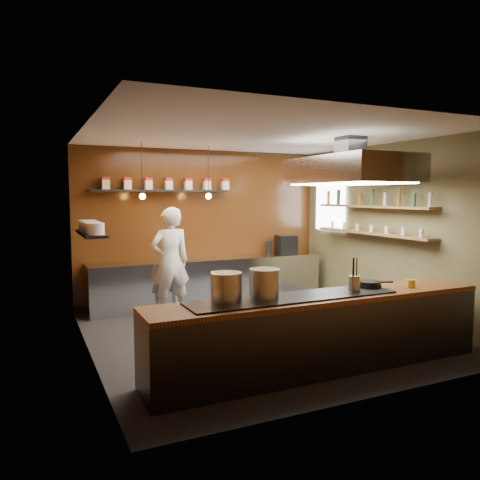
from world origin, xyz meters
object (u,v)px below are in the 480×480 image
espresso_machine (286,244)px  chef (170,262)px  stockpot_large (265,284)px  extractor_hood (350,170)px  stockpot_small (226,287)px

espresso_machine → chef: 2.72m
stockpot_large → extractor_hood: bearing=29.2°
stockpot_small → extractor_hood: bearing=23.8°
stockpot_small → espresso_machine: espresso_machine is taller
stockpot_small → stockpot_large: bearing=-4.4°
extractor_hood → stockpot_large: size_ratio=5.65×
extractor_hood → stockpot_small: 3.09m
extractor_hood → espresso_machine: (0.43, 2.63, -1.42)m
extractor_hood → chef: (-2.23, 2.09, -1.55)m
stockpot_large → stockpot_small: stockpot_large is taller
stockpot_large → espresso_machine: size_ratio=0.93×
stockpot_large → chef: 3.25m
stockpot_small → espresso_machine: (2.95, 3.74, -0.01)m
stockpot_large → espresso_machine: stockpot_large is taller
stockpot_small → espresso_machine: 4.77m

